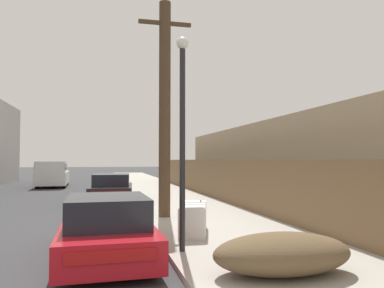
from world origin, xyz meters
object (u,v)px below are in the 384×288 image
parked_sports_car_red (107,229)px  car_parked_mid (112,189)px  pickup_truck (52,174)px  discarded_fridge (193,218)px  street_lamp (182,125)px  brush_pile (283,253)px  utility_pole (165,106)px

parked_sports_car_red → car_parked_mid: bearing=86.7°
pickup_truck → car_parked_mid: bearing=107.0°
discarded_fridge → street_lamp: street_lamp is taller
brush_pile → discarded_fridge: bearing=99.6°
parked_sports_car_red → brush_pile: (2.83, -2.20, -0.12)m
street_lamp → parked_sports_car_red: bearing=169.2°
parked_sports_car_red → pickup_truck: bearing=98.4°
parked_sports_car_red → pickup_truck: pickup_truck is taller
discarded_fridge → brush_pile: discarded_fridge is taller
street_lamp → car_parked_mid: bearing=97.0°
discarded_fridge → parked_sports_car_red: parked_sports_car_red is taller
discarded_fridge → utility_pole: utility_pole is taller
discarded_fridge → car_parked_mid: bearing=118.9°
pickup_truck → street_lamp: size_ratio=1.29×
car_parked_mid → pickup_truck: pickup_truck is taller
discarded_fridge → street_lamp: size_ratio=0.40×
car_parked_mid → utility_pole: (1.62, -5.44, 3.18)m
parked_sports_car_red → utility_pole: (1.90, 4.46, 3.23)m
parked_sports_car_red → street_lamp: 2.65m
utility_pole → brush_pile: 7.52m
discarded_fridge → car_parked_mid: size_ratio=0.43×
parked_sports_car_red → brush_pile: bearing=-39.6°
utility_pole → street_lamp: bearing=-94.5°
pickup_truck → street_lamp: bearing=101.3°
pickup_truck → utility_pole: 18.14m
discarded_fridge → car_parked_mid: car_parked_mid is taller
pickup_truck → brush_pile: 24.56m
utility_pole → car_parked_mid: bearing=106.6°
pickup_truck → street_lamp: (5.34, -21.73, 1.78)m
discarded_fridge → car_parked_mid: 8.59m
discarded_fridge → utility_pole: bearing=111.8°
utility_pole → brush_pile: size_ratio=3.05×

